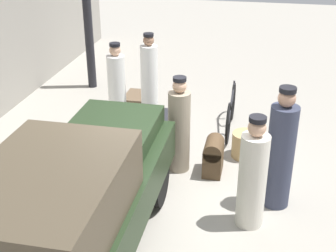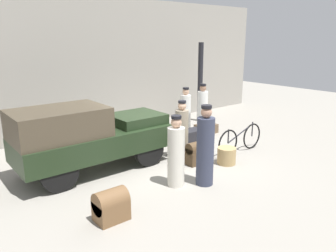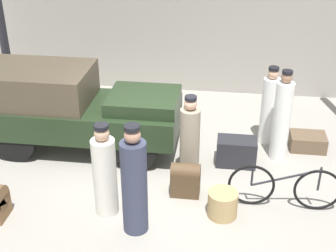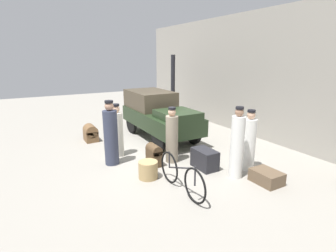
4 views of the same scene
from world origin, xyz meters
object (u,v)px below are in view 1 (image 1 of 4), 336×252
(conductor_in_dark_uniform, at_px, (117,88))
(trunk_wicker_pale, at_px, (138,101))
(trunk_umber_medium, at_px, (158,129))
(porter_standing_middle, at_px, (179,129))
(porter_with_bicycle, at_px, (280,153))
(bicycle, at_px, (231,111))
(porter_lifting_near_truck, at_px, (149,83))
(truck, at_px, (76,196))
(porter_carrying_trunk, at_px, (252,177))
(trunk_barrel_dark, at_px, (213,155))
(wicker_basket, at_px, (246,145))

(conductor_in_dark_uniform, relative_size, trunk_wicker_pale, 2.35)
(trunk_umber_medium, bearing_deg, porter_standing_middle, -147.74)
(porter_standing_middle, bearing_deg, porter_with_bicycle, -113.60)
(bicycle, xyz_separation_m, porter_with_bicycle, (-2.28, -0.85, 0.44))
(conductor_in_dark_uniform, height_order, trunk_umber_medium, conductor_in_dark_uniform)
(porter_lifting_near_truck, bearing_deg, bicycle, -91.29)
(bicycle, height_order, trunk_wicker_pale, bicycle)
(truck, height_order, trunk_umber_medium, truck)
(truck, distance_m, porter_lifting_near_truck, 4.00)
(porter_carrying_trunk, bearing_deg, porter_lifting_near_truck, 36.12)
(porter_standing_middle, xyz_separation_m, trunk_umber_medium, (0.84, 0.53, -0.46))
(porter_standing_middle, bearing_deg, trunk_barrel_dark, -91.00)
(conductor_in_dark_uniform, bearing_deg, trunk_umber_medium, -123.03)
(porter_lifting_near_truck, bearing_deg, porter_standing_middle, -151.63)
(porter_lifting_near_truck, xyz_separation_m, trunk_umber_medium, (-0.80, -0.35, -0.57))
(trunk_umber_medium, bearing_deg, bicycle, -58.17)
(truck, distance_m, wicker_basket, 3.57)
(bicycle, relative_size, porter_standing_middle, 1.14)
(porter_standing_middle, height_order, porter_with_bicycle, porter_with_bicycle)
(wicker_basket, relative_size, porter_standing_middle, 0.30)
(conductor_in_dark_uniform, xyz_separation_m, trunk_barrel_dark, (-1.47, -2.04, -0.43))
(porter_standing_middle, xyz_separation_m, porter_carrying_trunk, (-1.22, -1.20, -0.00))
(porter_standing_middle, height_order, porter_lifting_near_truck, porter_lifting_near_truck)
(trunk_umber_medium, bearing_deg, porter_carrying_trunk, -139.95)
(bicycle, bearing_deg, conductor_in_dark_uniform, 93.80)
(bicycle, height_order, trunk_umber_medium, bicycle)
(trunk_umber_medium, bearing_deg, porter_with_bicycle, -126.13)
(porter_standing_middle, distance_m, trunk_wicker_pale, 2.67)
(wicker_basket, relative_size, porter_lifting_near_truck, 0.27)
(trunk_umber_medium, distance_m, trunk_barrel_dark, 1.39)
(truck, height_order, porter_carrying_trunk, truck)
(porter_standing_middle, bearing_deg, porter_lifting_near_truck, 28.37)
(wicker_basket, distance_m, porter_lifting_near_truck, 2.26)
(porter_standing_middle, relative_size, trunk_wicker_pale, 2.30)
(porter_standing_middle, bearing_deg, trunk_umber_medium, 32.26)
(trunk_barrel_dark, bearing_deg, porter_carrying_trunk, -152.20)
(porter_carrying_trunk, relative_size, trunk_wicker_pale, 2.30)
(porter_standing_middle, xyz_separation_m, trunk_wicker_pale, (2.26, 1.30, -0.57))
(conductor_in_dark_uniform, bearing_deg, wicker_basket, -108.11)
(truck, bearing_deg, bicycle, -20.16)
(truck, xyz_separation_m, trunk_wicker_pale, (4.62, 0.54, -0.77))
(wicker_basket, height_order, porter_lifting_near_truck, porter_lifting_near_truck)
(porter_lifting_near_truck, distance_m, trunk_umber_medium, 1.04)
(bicycle, height_order, porter_with_bicycle, porter_with_bicycle)
(trunk_wicker_pale, relative_size, trunk_umber_medium, 0.94)
(bicycle, relative_size, trunk_barrel_dark, 3.01)
(porter_with_bicycle, bearing_deg, trunk_barrel_dark, 55.93)
(wicker_basket, xyz_separation_m, trunk_umber_medium, (0.21, 1.58, 0.05))
(bicycle, bearing_deg, trunk_wicker_pale, 71.85)
(porter_standing_middle, relative_size, trunk_umber_medium, 2.15)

